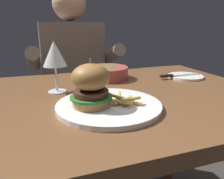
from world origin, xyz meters
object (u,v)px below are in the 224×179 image
object	(u,v)px
bread_plate	(186,76)
table_knife	(176,75)
main_plate	(109,106)
diner_person	(74,91)
burger_sandwich	(91,85)
wine_glass	(54,55)
soup_bowl	(107,72)

from	to	relation	value
bread_plate	table_knife	distance (m)	0.05
main_plate	bread_plate	size ratio (longest dim) A/B	1.95
table_knife	diner_person	bearing A→B (deg)	124.03
burger_sandwich	wine_glass	distance (m)	0.22
main_plate	diner_person	xyz separation A→B (m)	(0.02, 0.78, -0.18)
burger_sandwich	soup_bowl	bearing A→B (deg)	65.63
main_plate	table_knife	world-z (taller)	table_knife
soup_bowl	bread_plate	bearing A→B (deg)	-16.17
soup_bowl	diner_person	xyz separation A→B (m)	(-0.08, 0.44, -0.20)
soup_bowl	diner_person	distance (m)	0.50
wine_glass	diner_person	bearing A→B (deg)	75.72
wine_glass	soup_bowl	bearing A→B (deg)	30.39
diner_person	main_plate	bearing A→B (deg)	-91.70
main_plate	burger_sandwich	xyz separation A→B (m)	(-0.05, -0.00, 0.07)
bread_plate	burger_sandwich	bearing A→B (deg)	-154.14
burger_sandwich	bread_plate	world-z (taller)	burger_sandwich
burger_sandwich	wine_glass	bearing A→B (deg)	109.76
burger_sandwich	diner_person	bearing A→B (deg)	84.60
diner_person	bread_plate	bearing A→B (deg)	-52.55
table_knife	diner_person	xyz separation A→B (m)	(-0.37, 0.54, -0.19)
main_plate	table_knife	size ratio (longest dim) A/B	1.51
bread_plate	diner_person	bearing A→B (deg)	127.45
burger_sandwich	wine_glass	world-z (taller)	wine_glass
main_plate	bread_plate	bearing A→B (deg)	28.30
soup_bowl	main_plate	bearing A→B (deg)	-106.85
wine_glass	soup_bowl	world-z (taller)	wine_glass
burger_sandwich	table_knife	size ratio (longest dim) A/B	0.66
main_plate	diner_person	distance (m)	0.80
table_knife	soup_bowl	size ratio (longest dim) A/B	1.07
table_knife	wine_glass	bearing A→B (deg)	-176.21
wine_glass	table_knife	distance (m)	0.53
wine_glass	soup_bowl	distance (m)	0.28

